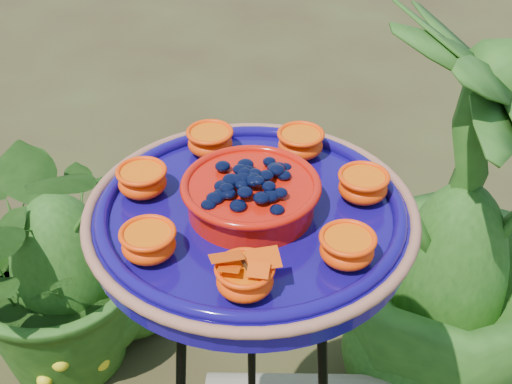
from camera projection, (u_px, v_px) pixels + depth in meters
feeder_dish at (251, 212)px, 1.06m from camera, size 0.51×0.51×0.11m
shrub_back_left at (60, 248)px, 1.90m from camera, size 0.92×0.88×0.79m
shrub_back_right at (460, 230)px, 1.73m from camera, size 0.67×0.67×1.08m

